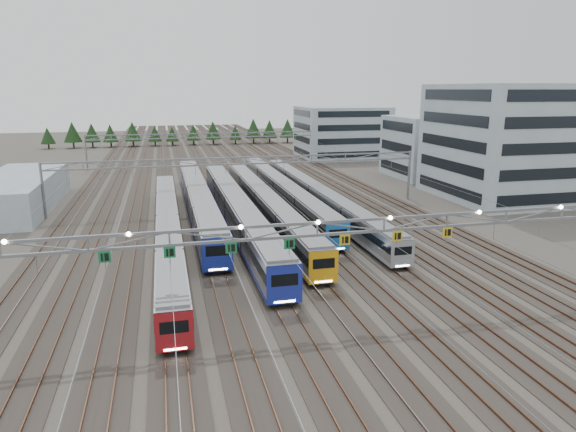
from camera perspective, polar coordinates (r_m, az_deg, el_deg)
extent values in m
plane|color=#47423A|center=(42.39, 3.13, -11.00)|extent=(400.00, 400.00, 0.00)
cube|color=#2D2823|center=(138.36, -8.96, 6.37)|extent=(54.00, 260.00, 0.08)
cube|color=brown|center=(138.61, -19.56, 5.81)|extent=(0.08, 260.00, 0.16)
cube|color=brown|center=(142.70, 1.34, 6.81)|extent=(0.08, 260.00, 0.16)
cube|color=brown|center=(138.29, -9.26, 6.41)|extent=(0.08, 260.00, 0.16)
cube|color=brown|center=(138.41, -8.67, 6.44)|extent=(0.08, 260.00, 0.16)
cube|color=black|center=(62.83, -13.12, -2.56)|extent=(2.18, 54.75, 0.33)
cube|color=#A2A5AA|center=(62.40, -13.20, -1.15)|extent=(2.56, 55.87, 2.88)
cube|color=black|center=(62.31, -13.22, -0.85)|extent=(2.62, 55.59, 0.87)
cube|color=maroon|center=(62.72, -13.14, -2.22)|extent=(2.61, 55.59, 0.32)
cube|color=slate|center=(62.03, -13.28, 0.21)|extent=(2.31, 54.75, 0.23)
cube|color=maroon|center=(36.13, -12.51, -12.44)|extent=(2.58, 0.12, 2.88)
cube|color=black|center=(35.96, -12.54, -11.97)|extent=(1.92, 0.10, 0.87)
cube|color=white|center=(36.65, -12.40, -14.25)|extent=(1.54, 0.06, 0.14)
cube|color=black|center=(76.58, -9.94, 0.58)|extent=(2.57, 53.14, 0.39)
cube|color=#A2A5AA|center=(76.17, -10.00, 1.96)|extent=(3.02, 54.22, 3.40)
cube|color=black|center=(76.09, -10.01, 2.26)|extent=(3.08, 53.95, 1.03)
cube|color=#1D30AF|center=(76.48, -9.95, 0.91)|extent=(3.07, 53.95, 0.38)
cube|color=slate|center=(75.83, -10.05, 3.29)|extent=(2.72, 53.14, 0.27)
cube|color=#1D30AF|center=(50.06, -7.83, -4.28)|extent=(3.04, 0.12, 3.40)
cube|color=black|center=(49.91, -7.84, -3.84)|extent=(2.27, 0.10, 1.03)
cube|color=white|center=(50.49, -7.77, -5.90)|extent=(1.81, 0.06, 0.16)
cube|color=black|center=(69.25, -5.75, -0.70)|extent=(2.55, 55.19, 0.39)
cube|color=#A2A5AA|center=(68.81, -5.79, 0.80)|extent=(3.00, 56.32, 3.37)
cube|color=black|center=(68.72, -5.80, 1.13)|extent=(3.06, 56.04, 1.02)
cube|color=#1D2B9F|center=(69.14, -5.76, -0.34)|extent=(3.05, 56.04, 0.37)
cube|color=slate|center=(68.42, -5.83, 2.26)|extent=(2.70, 55.19, 0.27)
cube|color=#1D2B9F|center=(42.32, -0.39, -7.63)|extent=(3.02, 0.12, 3.37)
cube|color=black|center=(42.15, -0.38, -7.13)|extent=(2.25, 0.10, 1.02)
cube|color=white|center=(42.83, -0.36, -9.49)|extent=(1.80, 0.06, 0.16)
cube|color=black|center=(73.11, -2.63, 0.13)|extent=(2.36, 54.47, 0.36)
cube|color=#A2A5AA|center=(72.72, -2.64, 1.45)|extent=(2.77, 55.58, 3.12)
cube|color=black|center=(72.64, -2.64, 1.74)|extent=(2.83, 55.30, 0.94)
cube|color=#FFB116|center=(73.01, -2.63, 0.45)|extent=(2.82, 55.30, 0.35)
cube|color=slate|center=(72.38, -2.66, 2.73)|extent=(2.50, 54.47, 0.25)
cube|color=#FFB116|center=(46.81, 3.97, -5.70)|extent=(2.79, 0.12, 3.12)
cube|color=black|center=(46.66, 3.99, -5.28)|extent=(2.08, 0.10, 0.94)
cube|color=white|center=(47.23, 3.96, -7.28)|extent=(1.66, 0.06, 0.15)
cube|color=black|center=(82.22, -0.71, 1.69)|extent=(2.36, 53.52, 0.36)
cube|color=#A2A5AA|center=(81.87, -0.71, 2.88)|extent=(2.77, 54.62, 3.12)
cube|color=black|center=(81.80, -0.71, 3.13)|extent=(2.83, 54.34, 0.94)
cube|color=blue|center=(82.13, -0.71, 1.98)|extent=(2.82, 54.34, 0.35)
cube|color=slate|center=(81.56, -0.71, 4.02)|extent=(2.50, 53.52, 0.25)
cube|color=blue|center=(56.37, 5.55, -2.31)|extent=(2.79, 0.12, 3.12)
cube|color=black|center=(56.23, 5.57, -1.95)|extent=(2.08, 0.10, 0.94)
cube|color=white|center=(56.71, 5.54, -3.65)|extent=(1.66, 0.06, 0.15)
cube|color=black|center=(79.48, 3.12, 1.23)|extent=(2.11, 58.55, 0.32)
cube|color=#A2A5AA|center=(79.16, 3.14, 2.33)|extent=(2.49, 59.75, 2.80)
cube|color=black|center=(79.09, 3.14, 2.57)|extent=(2.55, 59.45, 0.84)
cube|color=#90949E|center=(79.40, 3.13, 1.50)|extent=(2.54, 59.45, 0.31)
cube|color=slate|center=(78.87, 3.15, 3.39)|extent=(2.24, 58.55, 0.22)
cube|color=#90949E|center=(52.25, 12.63, -4.13)|extent=(2.51, 0.12, 2.80)
cube|color=black|center=(52.12, 12.67, -3.79)|extent=(1.86, 0.10, 0.84)
cube|color=white|center=(52.58, 12.59, -5.42)|extent=(1.49, 0.06, 0.13)
cube|color=gray|center=(39.74, 3.28, -0.74)|extent=(56.00, 0.22, 0.22)
cube|color=gray|center=(40.00, 3.26, -2.13)|extent=(56.00, 0.22, 0.22)
cube|color=#17733C|center=(38.66, -19.71, -4.30)|extent=(0.85, 0.06, 0.85)
cube|color=#17733C|center=(38.40, -13.01, -3.94)|extent=(0.85, 0.06, 0.85)
cube|color=#17733C|center=(38.67, -6.33, -3.53)|extent=(0.85, 0.06, 0.85)
cube|color=#17733C|center=(39.46, 0.17, -3.09)|extent=(0.85, 0.06, 0.85)
cube|color=gold|center=(40.72, 6.33, -2.63)|extent=(0.85, 0.06, 0.85)
cube|color=gold|center=(42.43, 12.06, -2.18)|extent=(0.85, 0.06, 0.85)
cube|color=gold|center=(44.54, 17.29, -1.75)|extent=(0.85, 0.06, 0.85)
cylinder|color=gray|center=(79.75, -25.59, 2.56)|extent=(0.36, 0.36, 8.00)
cylinder|color=gray|center=(87.33, 13.28, 4.44)|extent=(0.36, 0.36, 8.00)
cube|color=gray|center=(78.22, -5.32, 6.50)|extent=(56.00, 0.22, 0.22)
cube|color=gray|center=(78.35, -5.30, 5.77)|extent=(56.00, 0.22, 0.22)
cylinder|color=gray|center=(123.66, -21.52, 6.55)|extent=(0.36, 0.36, 8.00)
cylinder|color=gray|center=(128.68, 4.20, 7.72)|extent=(0.36, 0.36, 8.00)
cube|color=gray|center=(122.68, -8.48, 9.09)|extent=(56.00, 0.22, 0.22)
cube|color=gray|center=(122.77, -8.47, 8.63)|extent=(56.00, 0.22, 0.22)
cube|color=#96A8B3|center=(92.06, 22.53, 7.57)|extent=(18.00, 22.00, 18.62)
cube|color=#96A8B3|center=(110.67, 15.20, 7.42)|extent=(14.00, 16.00, 12.41)
cube|color=#96A8B3|center=(138.92, 5.97, 9.24)|extent=(22.00, 18.00, 13.32)
cube|color=#96A8B3|center=(88.54, -27.78, 2.34)|extent=(10.00, 30.00, 5.00)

